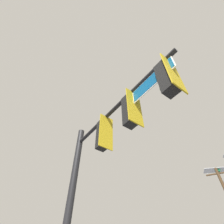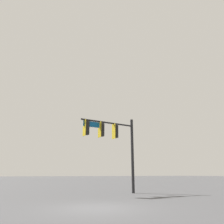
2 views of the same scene
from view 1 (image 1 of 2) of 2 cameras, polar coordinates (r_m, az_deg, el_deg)
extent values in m
cylinder|color=black|center=(6.40, -13.93, -28.78)|extent=(0.24, 0.24, 6.35)
cylinder|color=black|center=(5.87, 1.39, 1.58)|extent=(5.00, 0.57, 0.13)
cube|color=gold|center=(5.74, -1.93, -6.30)|extent=(0.08, 0.52, 1.30)
cube|color=black|center=(5.87, -3.00, -7.23)|extent=(0.39, 0.35, 1.10)
cylinder|color=black|center=(6.26, -2.80, -2.85)|extent=(0.04, 0.04, 0.12)
cylinder|color=#340503|center=(6.20, -3.94, -5.75)|extent=(0.05, 0.22, 0.22)
cylinder|color=#392D05|center=(6.00, -4.09, -8.18)|extent=(0.05, 0.22, 0.22)
cylinder|color=green|center=(5.81, -4.26, -10.77)|extent=(0.05, 0.22, 0.22)
cube|color=gold|center=(4.97, 7.28, 1.84)|extent=(0.08, 0.52, 1.30)
cube|color=black|center=(5.06, 5.85, 0.58)|extent=(0.39, 0.35, 1.10)
cylinder|color=black|center=(5.51, 5.39, 4.98)|extent=(0.04, 0.04, 0.12)
cylinder|color=#340503|center=(5.40, 4.22, 1.78)|extent=(0.05, 0.22, 0.22)
cylinder|color=#392D05|center=(5.16, 4.41, -0.71)|extent=(0.05, 0.22, 0.22)
cylinder|color=green|center=(4.94, 4.62, -3.43)|extent=(0.05, 0.22, 0.22)
cube|color=gold|center=(4.50, 19.25, 12.18)|extent=(0.08, 0.52, 1.30)
cube|color=black|center=(4.54, 17.43, 10.66)|extent=(0.39, 0.35, 1.10)
cylinder|color=black|center=(5.04, 15.90, 14.57)|extent=(0.04, 0.04, 0.12)
cylinder|color=#340503|center=(4.86, 14.81, 11.36)|extent=(0.05, 0.22, 0.22)
cylinder|color=#392D05|center=(4.59, 15.57, 9.09)|extent=(0.05, 0.22, 0.22)
cylinder|color=green|center=(4.34, 16.41, 6.54)|extent=(0.05, 0.22, 0.22)
cube|color=#0A4C7F|center=(4.94, 12.87, 9.86)|extent=(1.45, 0.17, 0.43)
cube|color=white|center=(4.94, 12.87, 9.86)|extent=(1.50, 0.16, 0.49)
cube|color=#47331E|center=(22.30, 31.28, -16.80)|extent=(1.93, 1.44, 0.12)
cylinder|color=gray|center=(22.22, 28.71, -17.36)|extent=(0.08, 0.08, 0.16)
cylinder|color=#19663F|center=(130.12, 31.41, -16.40)|extent=(4.69, 4.44, 2.43)
camera|label=2|loc=(19.10, 77.23, -12.47)|focal=35.00mm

